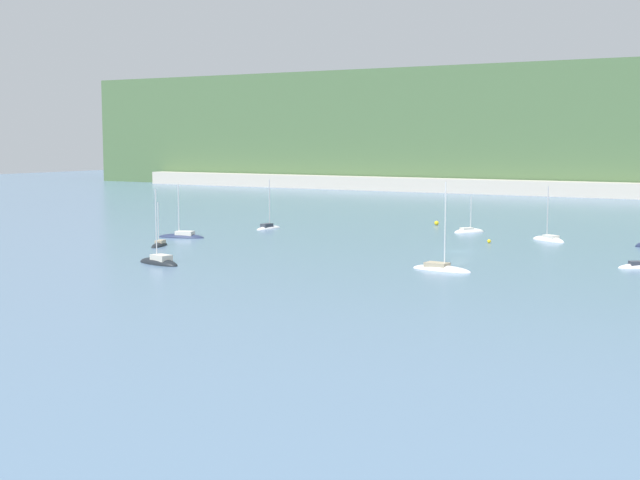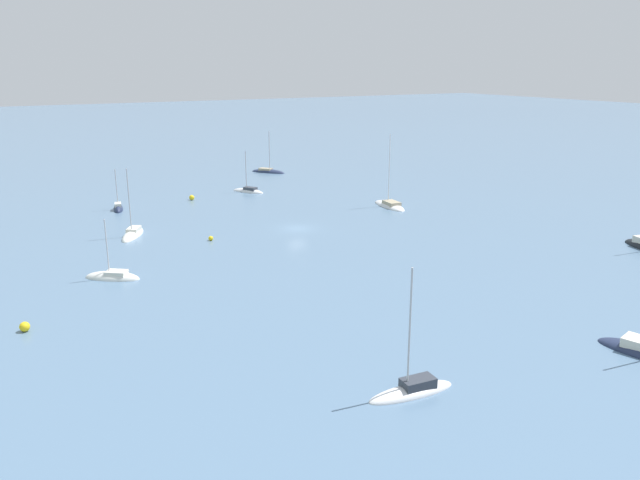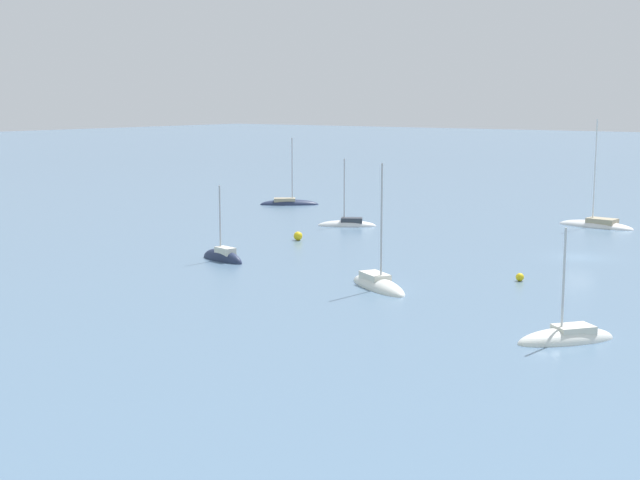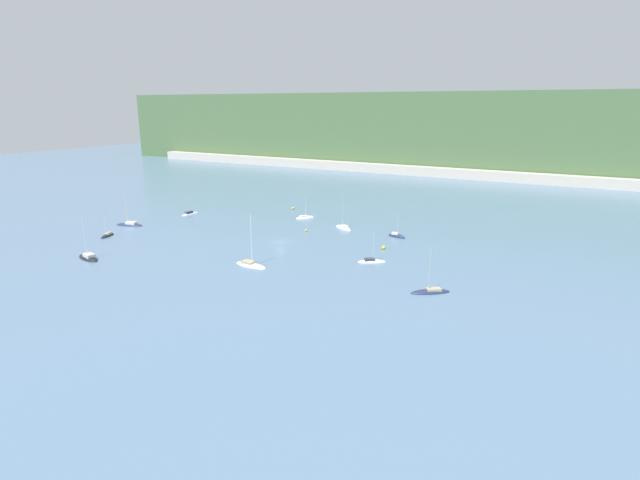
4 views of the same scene
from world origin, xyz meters
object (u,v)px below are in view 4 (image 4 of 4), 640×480
(mooring_buoy_0, at_px, (384,247))
(sailboat_2, at_px, (107,236))
(sailboat_3, at_px, (397,237))
(sailboat_0, at_px, (130,225))
(sailboat_5, at_px, (431,292))
(mooring_buoy_2, at_px, (306,230))
(sailboat_6, at_px, (343,228))
(sailboat_9, at_px, (88,258))
(sailboat_4, at_px, (305,218))
(sailboat_8, at_px, (251,265))
(mooring_buoy_1, at_px, (293,208))
(sailboat_1, at_px, (372,262))
(sailboat_7, at_px, (190,214))

(mooring_buoy_0, bearing_deg, sailboat_2, -160.38)
(sailboat_3, bearing_deg, sailboat_0, -148.77)
(sailboat_5, distance_m, mooring_buoy_2, 52.40)
(sailboat_6, xyz_separation_m, sailboat_9, (-37.68, -54.11, 0.03))
(sailboat_4, bearing_deg, mooring_buoy_0, -83.15)
(sailboat_2, relative_size, sailboat_3, 1.04)
(sailboat_0, xyz_separation_m, sailboat_8, (53.36, -13.05, -0.01))
(sailboat_9, distance_m, mooring_buoy_2, 54.98)
(sailboat_4, height_order, sailboat_9, sailboat_9)
(mooring_buoy_1, distance_m, mooring_buoy_2, 30.50)
(mooring_buoy_2, bearing_deg, sailboat_1, -31.86)
(sailboat_5, relative_size, mooring_buoy_2, 15.05)
(sailboat_7, xyz_separation_m, mooring_buoy_1, (24.62, 22.52, 0.29))
(sailboat_2, relative_size, mooring_buoy_2, 12.36)
(sailboat_7, bearing_deg, sailboat_0, 171.97)
(mooring_buoy_1, bearing_deg, sailboat_6, -30.09)
(sailboat_2, relative_size, sailboat_8, 0.63)
(sailboat_0, distance_m, sailboat_2, 12.50)
(sailboat_3, height_order, sailboat_8, sailboat_8)
(sailboat_2, height_order, sailboat_5, sailboat_5)
(sailboat_1, xyz_separation_m, mooring_buoy_1, (-46.15, 40.38, 0.34))
(sailboat_8, height_order, mooring_buoy_2, sailboat_8)
(sailboat_2, bearing_deg, mooring_buoy_2, 105.37)
(sailboat_3, bearing_deg, mooring_buoy_2, -152.75)
(sailboat_2, relative_size, sailboat_7, 0.78)
(mooring_buoy_2, bearing_deg, sailboat_0, -158.77)
(sailboat_3, relative_size, sailboat_5, 0.79)
(sailboat_5, xyz_separation_m, mooring_buoy_1, (-63.21, 52.15, 0.35))
(sailboat_5, bearing_deg, mooring_buoy_2, -70.16)
(sailboat_0, bearing_deg, mooring_buoy_0, 173.68)
(sailboat_8, relative_size, mooring_buoy_2, 19.56)
(sailboat_4, bearing_deg, mooring_buoy_2, -110.78)
(sailboat_8, distance_m, mooring_buoy_2, 32.24)
(sailboat_3, xyz_separation_m, sailboat_6, (-16.57, 1.66, 0.00))
(sailboat_8, bearing_deg, mooring_buoy_2, 104.34)
(sailboat_1, height_order, sailboat_7, sailboat_7)
(sailboat_5, height_order, mooring_buoy_1, sailboat_5)
(mooring_buoy_2, bearing_deg, sailboat_9, -123.44)
(sailboat_6, bearing_deg, sailboat_8, 116.48)
(sailboat_9, bearing_deg, sailboat_2, -36.55)
(sailboat_0, distance_m, sailboat_3, 76.69)
(sailboat_3, height_order, sailboat_7, sailboat_7)
(sailboat_0, height_order, sailboat_7, sailboat_7)
(sailboat_1, distance_m, mooring_buoy_1, 61.32)
(sailboat_7, bearing_deg, sailboat_6, -77.31)
(sailboat_8, height_order, mooring_buoy_0, sailboat_8)
(sailboat_6, bearing_deg, mooring_buoy_0, 171.93)
(sailboat_7, xyz_separation_m, mooring_buoy_0, (69.16, -6.93, 0.28))
(sailboat_1, relative_size, sailboat_5, 0.85)
(sailboat_3, relative_size, mooring_buoy_2, 11.88)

